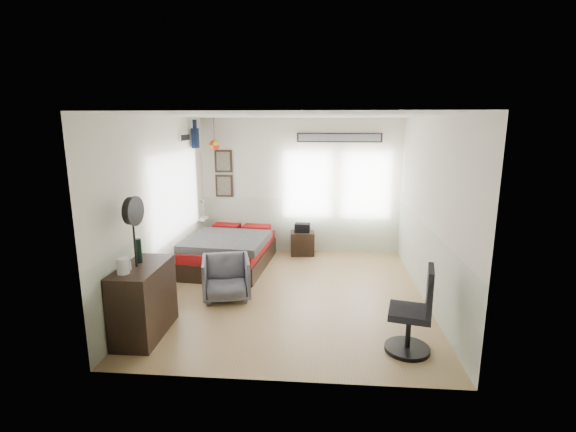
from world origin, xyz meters
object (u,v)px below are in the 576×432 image
at_px(bed, 230,251).
at_px(task_chair, 414,318).
at_px(armchair, 226,278).
at_px(nightstand, 302,243).
at_px(dresser, 144,301).

bearing_deg(bed, task_chair, -39.78).
relative_size(armchair, task_chair, 0.68).
xyz_separation_m(bed, armchair, (0.25, -1.41, 0.03)).
bearing_deg(bed, nightstand, 38.25).
relative_size(bed, armchair, 2.85).
relative_size(bed, nightstand, 4.31).
bearing_deg(dresser, task_chair, -2.63).
height_order(dresser, task_chair, task_chair).
relative_size(bed, dresser, 2.01).
xyz_separation_m(dresser, nightstand, (1.80, 3.43, -0.22)).
bearing_deg(nightstand, armchair, -119.94).
distance_m(armchair, nightstand, 2.48).
distance_m(dresser, armchair, 1.41).
height_order(nightstand, task_chair, task_chair).
relative_size(dresser, armchair, 1.42).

